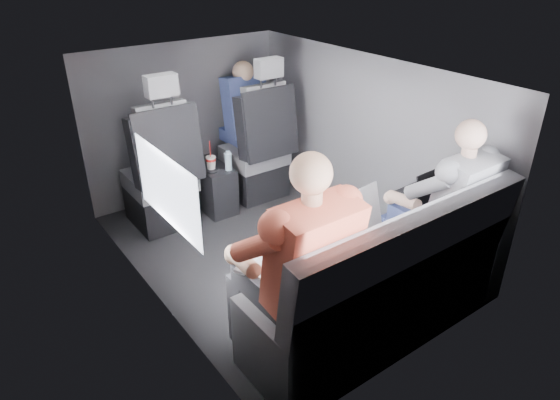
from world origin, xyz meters
TOP-DOWN VIEW (x-y plane):
  - floor at (0.00, 0.00)m, footprint 2.60×2.60m
  - ceiling at (0.00, 0.00)m, footprint 2.60×2.60m
  - panel_left at (-0.90, 0.00)m, footprint 0.02×2.60m
  - panel_right at (0.90, 0.00)m, footprint 0.02×2.60m
  - panel_front at (0.00, 1.30)m, footprint 1.80×0.02m
  - panel_back at (0.00, -1.30)m, footprint 1.80×0.02m
  - side_window at (-0.88, -0.30)m, footprint 0.02×0.75m
  - seatbelt at (0.45, 0.67)m, footprint 0.35×0.11m
  - front_seat_left at (-0.45, 0.84)m, footprint 0.52×0.58m
  - front_seat_right at (0.45, 0.84)m, footprint 0.52×0.58m
  - center_console at (0.00, 0.88)m, footprint 0.24×0.48m
  - rear_bench at (0.00, -1.06)m, footprint 1.60×0.57m
  - soda_cup at (-0.04, 0.80)m, footprint 0.08×0.08m
  - water_bottle at (0.08, 0.71)m, footprint 0.06×0.06m
  - laptop_white at (-0.56, -0.84)m, footprint 0.41×0.44m
  - laptop_silver at (-0.04, -0.76)m, footprint 0.43×0.39m
  - laptop_black at (0.65, -0.77)m, footprint 0.32×0.29m
  - passenger_rear_left at (-0.53, -0.97)m, footprint 0.54×0.65m
  - passenger_rear_right at (0.61, -0.97)m, footprint 0.49×0.61m
  - passenger_front_right at (0.49, 1.10)m, footprint 0.38×0.38m

SIDE VIEW (x-z plane):
  - floor at x=0.00m, z-range 0.00..0.00m
  - center_console at x=0.00m, z-range 0.00..0.41m
  - rear_bench at x=0.00m, z-range -0.15..0.77m
  - front_seat_left at x=-0.45m, z-range -0.23..1.03m
  - front_seat_right at x=0.45m, z-range -0.23..1.03m
  - soda_cup at x=-0.04m, z-range 0.34..0.59m
  - water_bottle at x=0.08m, z-range 0.39..0.56m
  - passenger_rear_right at x=0.61m, z-range 0.02..1.22m
  - laptop_black at x=0.65m, z-range 0.52..0.74m
  - laptop_white at x=-0.56m, z-range 0.51..0.76m
  - laptop_silver at x=-0.04m, z-range 0.50..0.78m
  - passenger_rear_left at x=-0.53m, z-range 0.01..1.29m
  - panel_left at x=-0.90m, z-range 0.00..1.35m
  - panel_right at x=0.90m, z-range 0.00..1.35m
  - panel_front at x=0.00m, z-range 0.00..1.35m
  - panel_back at x=0.00m, z-range 0.00..1.35m
  - passenger_front_right at x=0.49m, z-range 0.38..1.11m
  - seatbelt at x=0.45m, z-range 0.50..1.10m
  - side_window at x=-0.88m, z-range 0.69..1.11m
  - ceiling at x=0.00m, z-range 1.35..1.35m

